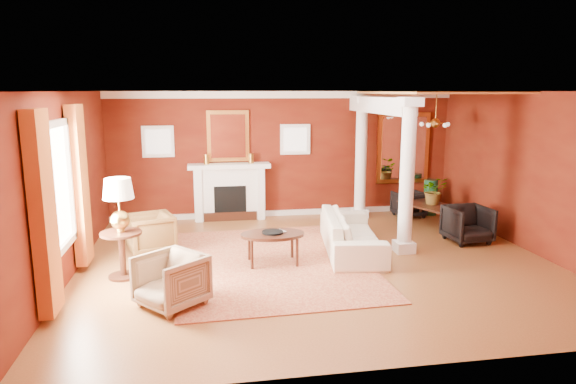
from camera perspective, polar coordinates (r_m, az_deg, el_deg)
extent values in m
plane|color=brown|center=(8.95, 3.24, -7.80)|extent=(8.00, 8.00, 0.00)
cube|color=maroon|center=(11.99, -0.41, 4.20)|extent=(8.00, 0.04, 2.90)
cube|color=maroon|center=(5.32, 11.84, -4.99)|extent=(8.00, 0.04, 2.90)
cube|color=maroon|center=(8.63, -23.52, 0.51)|extent=(0.04, 7.00, 2.90)
cube|color=maroon|center=(10.25, 25.72, 1.89)|extent=(0.04, 7.00, 2.90)
cube|color=silver|center=(8.46, 3.46, 11.11)|extent=(8.00, 7.00, 0.04)
cube|color=white|center=(11.82, -6.50, -0.15)|extent=(1.60, 0.34, 1.20)
cube|color=black|center=(11.68, -6.44, -1.04)|extent=(0.72, 0.03, 0.70)
cube|color=black|center=(11.75, -6.40, -2.71)|extent=(1.20, 0.05, 0.20)
cube|color=white|center=(11.67, -6.56, 2.89)|extent=(1.85, 0.42, 0.10)
cube|color=white|center=(11.77, -9.90, -0.29)|extent=(0.16, 0.40, 1.20)
cube|color=white|center=(11.84, -3.11, -0.07)|extent=(0.16, 0.40, 1.20)
cube|color=gold|center=(11.76, -6.68, 6.20)|extent=(0.95, 0.06, 1.15)
cube|color=white|center=(11.73, -6.67, 6.18)|extent=(0.78, 0.02, 0.98)
cube|color=white|center=(11.80, -14.24, 5.46)|extent=(0.70, 0.06, 0.70)
cube|color=white|center=(11.77, -14.25, 5.44)|extent=(0.54, 0.02, 0.54)
cube|color=white|center=(11.96, 0.80, 5.87)|extent=(0.70, 0.06, 0.70)
cube|color=white|center=(11.93, 0.83, 5.86)|extent=(0.54, 0.02, 0.54)
cube|color=white|center=(8.04, -24.46, 0.44)|extent=(0.03, 1.30, 1.70)
cube|color=white|center=(7.36, -25.55, -0.56)|extent=(0.08, 0.10, 1.90)
cube|color=white|center=(8.70, -23.09, 1.29)|extent=(0.08, 0.10, 1.90)
cube|color=#A5531C|center=(7.09, -25.55, -2.21)|extent=(0.18, 0.55, 2.60)
cube|color=#A5531C|center=(8.99, -22.16, 0.69)|extent=(0.18, 0.55, 2.60)
cube|color=white|center=(9.69, 12.75, -5.95)|extent=(0.34, 0.34, 0.20)
cylinder|color=white|center=(9.39, 13.10, 1.96)|extent=(0.26, 0.26, 2.50)
cube|color=white|center=(9.28, 13.45, 9.72)|extent=(0.36, 0.36, 0.16)
cube|color=white|center=(12.14, 7.94, -2.30)|extent=(0.34, 0.34, 0.20)
cylinder|color=white|center=(11.90, 8.11, 4.04)|extent=(0.26, 0.26, 2.50)
cube|color=white|center=(11.81, 8.28, 10.16)|extent=(0.36, 0.36, 0.16)
cube|color=white|center=(10.77, 10.08, 9.48)|extent=(0.30, 3.20, 0.32)
cube|color=#EC9345|center=(11.07, 16.10, 10.56)|extent=(2.30, 3.40, 0.04)
cube|color=gold|center=(12.72, 12.67, 4.79)|extent=(1.30, 0.06, 1.70)
cube|color=white|center=(12.69, 12.73, 4.77)|extent=(1.10, 0.02, 1.50)
cylinder|color=gold|center=(11.14, 16.14, 9.04)|extent=(0.02, 0.02, 0.65)
sphere|color=gold|center=(11.15, 16.05, 7.37)|extent=(0.20, 0.20, 0.20)
sphere|color=white|center=(11.28, 17.34, 7.19)|extent=(0.09, 0.09, 0.09)
sphere|color=white|center=(11.43, 15.86, 7.32)|extent=(0.09, 0.09, 0.09)
sphere|color=white|center=(11.21, 14.63, 7.31)|extent=(0.09, 0.09, 0.09)
sphere|color=white|center=(10.91, 15.33, 7.18)|extent=(0.09, 0.09, 0.09)
sphere|color=white|center=(10.95, 17.06, 7.10)|extent=(0.09, 0.09, 0.09)
cube|color=white|center=(11.86, -0.39, 10.76)|extent=(8.00, 0.08, 0.16)
cube|color=white|center=(12.19, -0.37, -2.32)|extent=(8.00, 0.08, 0.12)
cube|color=maroon|center=(8.93, -1.85, -7.78)|extent=(3.36, 4.39, 0.02)
imported|color=white|center=(9.45, 7.11, -3.88)|extent=(1.02, 2.46, 0.93)
imported|color=black|center=(9.67, -15.05, -4.26)|extent=(0.93, 0.96, 0.80)
imported|color=tan|center=(7.25, -12.89, -9.31)|extent=(1.07, 1.08, 0.81)
cylinder|color=black|center=(8.70, -1.72, -4.76)|extent=(1.08, 1.08, 0.05)
cylinder|color=black|center=(8.52, -4.03, -7.07)|extent=(0.05, 0.05, 0.49)
cylinder|color=black|center=(8.62, 1.02, -6.82)|extent=(0.05, 0.05, 0.49)
cylinder|color=black|center=(8.97, -4.33, -6.13)|extent=(0.05, 0.05, 0.49)
cylinder|color=black|center=(9.06, 0.46, -5.91)|extent=(0.05, 0.05, 0.49)
imported|color=black|center=(8.72, -1.36, -3.84)|extent=(0.15, 0.08, 0.21)
cylinder|color=black|center=(8.65, -17.78, -8.88)|extent=(0.47, 0.47, 0.04)
cylinder|color=black|center=(8.54, -17.92, -6.72)|extent=(0.10, 0.10, 0.72)
cylinder|color=black|center=(8.44, -18.07, -4.38)|extent=(0.64, 0.64, 0.04)
sphere|color=gold|center=(8.39, -18.15, -2.97)|extent=(0.30, 0.30, 0.30)
cylinder|color=gold|center=(8.34, -18.24, -1.55)|extent=(0.03, 0.03, 0.32)
cone|color=white|center=(8.29, -18.36, 0.39)|extent=(0.47, 0.47, 0.32)
imported|color=black|center=(11.58, 15.73, -1.83)|extent=(0.94, 1.46, 0.77)
imported|color=black|center=(10.58, 19.36, -3.22)|extent=(0.82, 0.78, 0.79)
imported|color=black|center=(12.36, 13.27, -1.16)|extent=(0.72, 0.69, 0.66)
sphere|color=#164526|center=(12.70, 15.47, -1.68)|extent=(0.36, 0.36, 0.36)
cylinder|color=#164526|center=(12.65, 15.53, -0.56)|extent=(0.32, 0.32, 0.85)
imported|color=#26591E|center=(11.50, 15.95, 1.22)|extent=(0.56, 0.62, 0.47)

